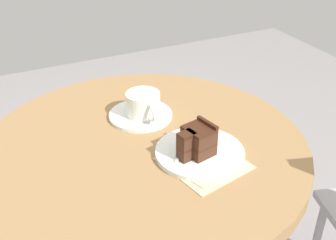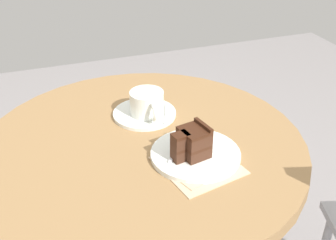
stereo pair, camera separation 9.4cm
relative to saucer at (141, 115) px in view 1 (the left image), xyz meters
The scene contains 8 objects.
cafe_table 0.17m from the saucer, 19.47° to the right, with size 0.76×0.76×0.71m.
saucer is the anchor object (origin of this frame).
coffee_cup 0.04m from the saucer, 28.62° to the left, with size 0.12×0.09×0.06m.
teaspoon 0.06m from the saucer, 48.15° to the left, with size 0.10×0.04×0.00m.
cake_plate 0.22m from the saucer, 14.22° to the left, with size 0.20×0.20×0.01m.
cake_slice 0.23m from the saucer, 10.69° to the left, with size 0.07×0.09×0.07m.
fork 0.17m from the saucer, 16.36° to the left, with size 0.13×0.11×0.00m.
napkin 0.24m from the saucer, 11.00° to the left, with size 0.20×0.19×0.00m.
Camera 1 is at (0.76, -0.30, 1.26)m, focal length 45.00 mm.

